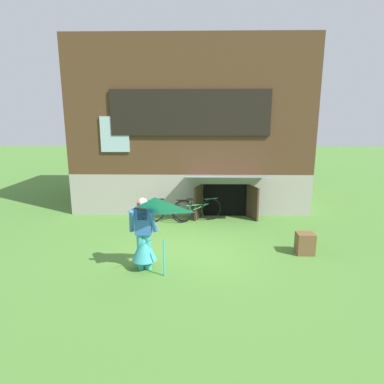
# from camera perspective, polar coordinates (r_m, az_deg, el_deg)

# --- Properties ---
(ground_plane) EXTENTS (60.00, 60.00, 0.00)m
(ground_plane) POSITION_cam_1_polar(r_m,az_deg,el_deg) (8.01, -0.86, -10.31)
(ground_plane) COLOR #4C7F33
(log_house) EXTENTS (7.89, 5.84, 5.63)m
(log_house) POSITION_cam_1_polar(r_m,az_deg,el_deg) (12.73, -0.01, 11.33)
(log_house) COLOR #9E998E
(log_house) RESTS_ON ground_plane
(person) EXTENTS (0.61, 0.52, 1.56)m
(person) POSITION_cam_1_polar(r_m,az_deg,el_deg) (6.96, -8.40, -8.28)
(person) COLOR teal
(person) RESTS_ON ground_plane
(kite) EXTENTS (1.04, 1.16, 1.56)m
(kite) POSITION_cam_1_polar(r_m,az_deg,el_deg) (6.13, -6.40, -5.14)
(kite) COLOR #2DB2CC
(kite) RESTS_ON ground_plane
(bicycle_green) EXTENTS (1.54, 0.59, 0.74)m
(bicycle_green) POSITION_cam_1_polar(r_m,az_deg,el_deg) (10.13, 0.85, -3.15)
(bicycle_green) COLOR black
(bicycle_green) RESTS_ON ground_plane
(bicycle_black) EXTENTS (1.61, 0.21, 0.74)m
(bicycle_black) POSITION_cam_1_polar(r_m,az_deg,el_deg) (10.11, -4.14, -3.23)
(bicycle_black) COLOR black
(bicycle_black) RESTS_ON ground_plane
(wooden_crate) EXTENTS (0.41, 0.34, 0.51)m
(wooden_crate) POSITION_cam_1_polar(r_m,az_deg,el_deg) (8.23, 19.08, -8.47)
(wooden_crate) COLOR brown
(wooden_crate) RESTS_ON ground_plane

